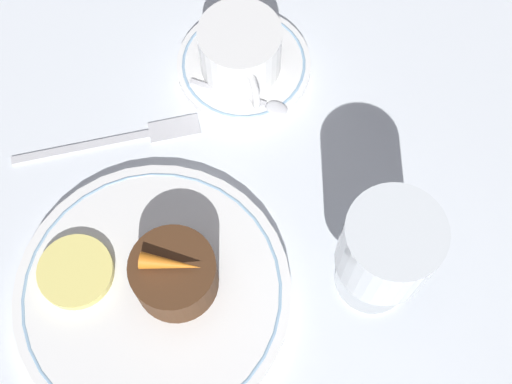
{
  "coord_description": "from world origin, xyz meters",
  "views": [
    {
      "loc": [
        0.2,
        0.02,
        0.63
      ],
      "look_at": [
        -0.03,
        0.08,
        0.04
      ],
      "focal_mm": 50.0,
      "sensor_mm": 36.0,
      "label": 1
    }
  ],
  "objects": [
    {
      "name": "wine_glass",
      "position": [
        0.06,
        0.16,
        0.09
      ],
      "size": [
        0.08,
        0.08,
        0.13
      ],
      "color": "silver",
      "rests_on": "ground_plane"
    },
    {
      "name": "fork",
      "position": [
        -0.13,
        -0.03,
        0.0
      ],
      "size": [
        0.02,
        0.19,
        0.01
      ],
      "color": "silver",
      "rests_on": "ground_plane"
    },
    {
      "name": "dinner_plate",
      "position": [
        0.03,
        -0.03,
        0.01
      ],
      "size": [
        0.25,
        0.25,
        0.01
      ],
      "color": "white",
      "rests_on": "ground_plane"
    },
    {
      "name": "saucer",
      "position": [
        -0.18,
        0.11,
        0.01
      ],
      "size": [
        0.14,
        0.14,
        0.01
      ],
      "color": "white",
      "rests_on": "ground_plane"
    },
    {
      "name": "carrot_garnish",
      "position": [
        0.03,
        -0.01,
        0.07
      ],
      "size": [
        0.03,
        0.05,
        0.01
      ],
      "color": "orange",
      "rests_on": "dessert_cake"
    },
    {
      "name": "coffee_cup",
      "position": [
        -0.18,
        0.1,
        0.04
      ],
      "size": [
        0.11,
        0.08,
        0.06
      ],
      "color": "white",
      "rests_on": "saucer"
    },
    {
      "name": "dessert_cake",
      "position": [
        0.03,
        -0.01,
        0.04
      ],
      "size": [
        0.07,
        0.07,
        0.05
      ],
      "color": "#4C2D19",
      "rests_on": "dinner_plate"
    },
    {
      "name": "pineapple_slice",
      "position": [
        -0.01,
        -0.09,
        0.02
      ],
      "size": [
        0.07,
        0.07,
        0.01
      ],
      "color": "#EFE075",
      "rests_on": "dinner_plate"
    },
    {
      "name": "spoon",
      "position": [
        -0.14,
        0.1,
        0.01
      ],
      "size": [
        0.07,
        0.09,
        0.0
      ],
      "color": "silver",
      "rests_on": "saucer"
    },
    {
      "name": "ground_plane",
      "position": [
        0.0,
        0.0,
        0.0
      ],
      "size": [
        3.0,
        3.0,
        0.0
      ],
      "primitive_type": "plane",
      "color": "white"
    }
  ]
}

